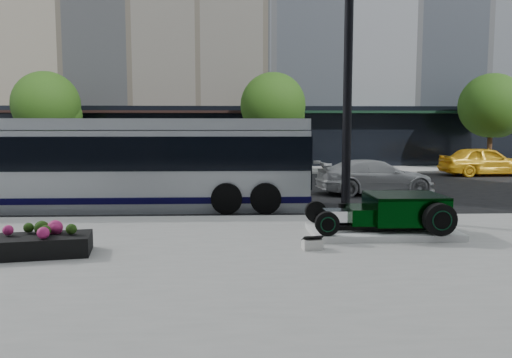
{
  "coord_description": "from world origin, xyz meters",
  "views": [
    {
      "loc": [
        -1.24,
        -16.22,
        2.68
      ],
      "look_at": [
        -0.64,
        -2.19,
        1.2
      ],
      "focal_mm": 35.0,
      "sensor_mm": 36.0,
      "label": 1
    }
  ],
  "objects_px": {
    "yellow_taxi": "(484,161)",
    "transit_bus": "(124,163)",
    "white_sedan": "(375,177)",
    "lamppost": "(348,81)",
    "hot_rod": "(396,210)",
    "flower_planter": "(40,244)"
  },
  "relations": [
    {
      "from": "transit_bus",
      "to": "white_sedan",
      "type": "distance_m",
      "value": 9.79
    },
    {
      "from": "lamppost",
      "to": "yellow_taxi",
      "type": "distance_m",
      "value": 16.68
    },
    {
      "from": "hot_rod",
      "to": "lamppost",
      "type": "distance_m",
      "value": 4.13
    },
    {
      "from": "yellow_taxi",
      "to": "lamppost",
      "type": "bearing_deg",
      "value": 137.85
    },
    {
      "from": "hot_rod",
      "to": "transit_bus",
      "type": "xyz_separation_m",
      "value": [
        -7.46,
        4.91,
        0.79
      ]
    },
    {
      "from": "flower_planter",
      "to": "white_sedan",
      "type": "relative_size",
      "value": 0.44
    },
    {
      "from": "lamppost",
      "to": "transit_bus",
      "type": "distance_m",
      "value": 7.64
    },
    {
      "from": "lamppost",
      "to": "yellow_taxi",
      "type": "xyz_separation_m",
      "value": [
        10.45,
        12.61,
        -3.14
      ]
    },
    {
      "from": "transit_bus",
      "to": "white_sedan",
      "type": "height_order",
      "value": "transit_bus"
    },
    {
      "from": "lamppost",
      "to": "hot_rod",
      "type": "bearing_deg",
      "value": -75.17
    },
    {
      "from": "lamppost",
      "to": "flower_planter",
      "type": "bearing_deg",
      "value": -149.99
    },
    {
      "from": "yellow_taxi",
      "to": "transit_bus",
      "type": "bearing_deg",
      "value": 117.98
    },
    {
      "from": "flower_planter",
      "to": "yellow_taxi",
      "type": "bearing_deg",
      "value": 43.63
    },
    {
      "from": "lamppost",
      "to": "yellow_taxi",
      "type": "height_order",
      "value": "lamppost"
    },
    {
      "from": "hot_rod",
      "to": "flower_planter",
      "type": "bearing_deg",
      "value": -168.15
    },
    {
      "from": "hot_rod",
      "to": "white_sedan",
      "type": "distance_m",
      "value": 8.23
    },
    {
      "from": "hot_rod",
      "to": "yellow_taxi",
      "type": "distance_m",
      "value": 17.98
    },
    {
      "from": "flower_planter",
      "to": "transit_bus",
      "type": "bearing_deg",
      "value": 87.72
    },
    {
      "from": "hot_rod",
      "to": "transit_bus",
      "type": "relative_size",
      "value": 0.27
    },
    {
      "from": "transit_bus",
      "to": "yellow_taxi",
      "type": "relative_size",
      "value": 2.59
    },
    {
      "from": "white_sedan",
      "to": "hot_rod",
      "type": "bearing_deg",
      "value": 162.07
    },
    {
      "from": "lamppost",
      "to": "flower_planter",
      "type": "xyz_separation_m",
      "value": [
        -7.07,
        -4.08,
        -3.59
      ]
    }
  ]
}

